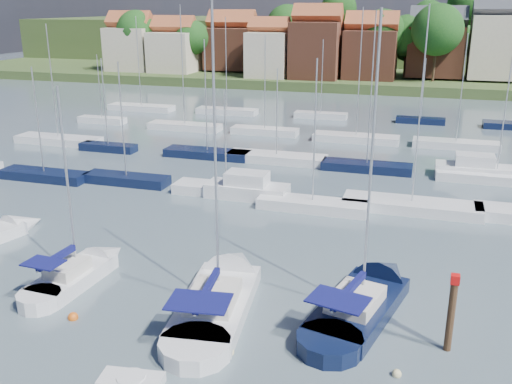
% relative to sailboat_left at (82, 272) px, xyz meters
% --- Properties ---
extents(ground, '(260.00, 260.00, 0.00)m').
position_rel_sailboat_left_xyz_m(ground, '(10.19, 37.22, -0.37)').
color(ground, '#4F5F6C').
rests_on(ground, ground).
extents(sailboat_left, '(2.93, 9.22, 12.48)m').
position_rel_sailboat_left_xyz_m(sailboat_left, '(0.00, 0.00, 0.00)').
color(sailboat_left, silver).
rests_on(sailboat_left, ground).
extents(sailboat_centre, '(5.01, 13.37, 17.65)m').
position_rel_sailboat_left_xyz_m(sailboat_centre, '(8.91, 0.38, -0.02)').
color(sailboat_centre, silver).
rests_on(sailboat_centre, ground).
extents(sailboat_navy, '(5.94, 12.63, 16.89)m').
position_rel_sailboat_left_xyz_m(sailboat_navy, '(16.81, 1.99, -0.02)').
color(sailboat_navy, black).
rests_on(sailboat_navy, ground).
extents(tender, '(2.87, 1.61, 0.59)m').
position_rel_sailboat_left_xyz_m(tender, '(7.87, -8.36, -0.14)').
color(tender, silver).
rests_on(tender, ground).
extents(timber_piling, '(0.40, 0.40, 6.20)m').
position_rel_sailboat_left_xyz_m(timber_piling, '(20.91, -1.51, 0.58)').
color(timber_piling, '#4C331E').
rests_on(timber_piling, ground).
extents(buoy_c, '(0.54, 0.54, 0.54)m').
position_rel_sailboat_left_xyz_m(buoy_c, '(2.23, -4.29, -0.37)').
color(buoy_c, '#D85914').
rests_on(buoy_c, ground).
extents(buoy_d, '(0.48, 0.48, 0.48)m').
position_rel_sailboat_left_xyz_m(buoy_d, '(11.10, -4.87, -0.37)').
color(buoy_d, beige).
rests_on(buoy_d, ground).
extents(buoy_e, '(0.43, 0.43, 0.43)m').
position_rel_sailboat_left_xyz_m(buoy_e, '(15.29, 3.14, -0.37)').
color(buoy_e, '#D85914').
rests_on(buoy_e, ground).
extents(buoy_f, '(0.43, 0.43, 0.43)m').
position_rel_sailboat_left_xyz_m(buoy_f, '(18.75, -4.28, -0.37)').
color(buoy_f, beige).
rests_on(buoy_f, ground).
extents(buoy_g, '(0.47, 0.47, 0.47)m').
position_rel_sailboat_left_xyz_m(buoy_g, '(17.12, -2.50, -0.37)').
color(buoy_g, beige).
rests_on(buoy_g, ground).
extents(buoy_h, '(0.43, 0.43, 0.43)m').
position_rel_sailboat_left_xyz_m(buoy_h, '(17.70, 2.42, -0.37)').
color(buoy_h, '#D85914').
rests_on(buoy_h, ground).
extents(marina_field, '(79.62, 41.41, 15.93)m').
position_rel_sailboat_left_xyz_m(marina_field, '(12.10, 32.37, 0.06)').
color(marina_field, silver).
rests_on(marina_field, ground).
extents(far_shore_town, '(212.46, 90.00, 22.27)m').
position_rel_sailboat_left_xyz_m(far_shore_town, '(12.42, 129.89, 4.24)').
color(far_shore_town, '#44572B').
rests_on(far_shore_town, ground).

